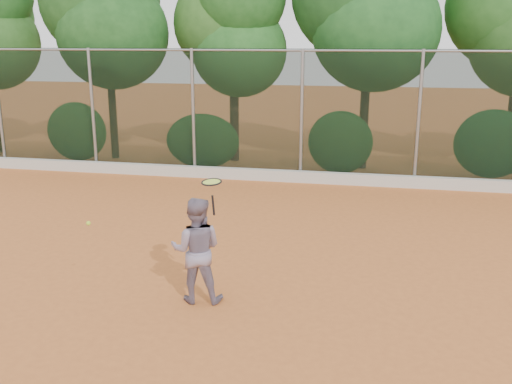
# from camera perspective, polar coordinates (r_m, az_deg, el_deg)

# --- Properties ---
(ground) EXTENTS (80.00, 80.00, 0.00)m
(ground) POSITION_cam_1_polar(r_m,az_deg,el_deg) (9.05, -1.29, -9.29)
(ground) COLOR #C4682E
(ground) RESTS_ON ground
(concrete_curb) EXTENTS (24.00, 0.20, 0.30)m
(concrete_curb) POSITION_cam_1_polar(r_m,az_deg,el_deg) (15.40, 4.37, 1.55)
(concrete_curb) COLOR beige
(concrete_curb) RESTS_ON ground
(tennis_player) EXTENTS (0.84, 0.69, 1.57)m
(tennis_player) POSITION_cam_1_polar(r_m,az_deg,el_deg) (8.32, -5.97, -5.78)
(tennis_player) COLOR gray
(tennis_player) RESTS_ON ground
(chainlink_fence) EXTENTS (24.09, 0.09, 3.50)m
(chainlink_fence) POSITION_cam_1_polar(r_m,az_deg,el_deg) (15.27, 4.59, 7.95)
(chainlink_fence) COLOR black
(chainlink_fence) RESTS_ON ground
(foliage_backdrop) EXTENTS (23.70, 3.63, 7.55)m
(foliage_backdrop) POSITION_cam_1_polar(r_m,az_deg,el_deg) (17.20, 3.74, 17.24)
(foliage_backdrop) COLOR #47311B
(foliage_backdrop) RESTS_ON ground
(tennis_racket) EXTENTS (0.37, 0.37, 0.53)m
(tennis_racket) POSITION_cam_1_polar(r_m,az_deg,el_deg) (7.85, -4.44, 0.73)
(tennis_racket) COLOR black
(tennis_racket) RESTS_ON ground
(tennis_ball_in_flight) EXTENTS (0.06, 0.06, 0.06)m
(tennis_ball_in_flight) POSITION_cam_1_polar(r_m,az_deg,el_deg) (8.17, -16.41, -3.02)
(tennis_ball_in_flight) COLOR #B6DE32
(tennis_ball_in_flight) RESTS_ON ground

